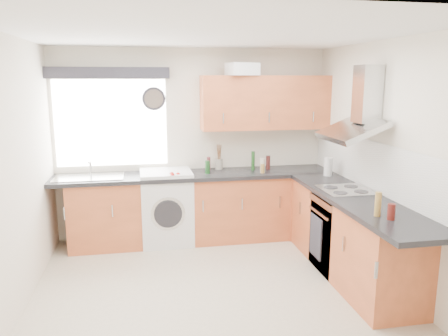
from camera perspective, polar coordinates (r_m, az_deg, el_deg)
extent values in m
plane|color=beige|center=(4.56, -1.18, -15.98)|extent=(3.60, 3.60, 0.00)
cube|color=white|center=(4.06, -1.33, 17.12)|extent=(3.60, 3.60, 0.02)
cube|color=silver|center=(5.89, -4.10, 3.17)|extent=(3.60, 0.02, 2.50)
cube|color=silver|center=(2.44, 5.72, -9.08)|extent=(3.60, 0.02, 2.50)
cube|color=silver|center=(4.24, -26.04, -1.30)|extent=(0.02, 3.60, 2.50)
cube|color=silver|center=(4.76, 20.67, 0.44)|extent=(0.02, 3.60, 2.50)
cube|color=silver|center=(5.82, -14.51, 5.71)|extent=(1.40, 0.02, 1.10)
cube|color=#25242B|center=(5.70, -14.89, 11.92)|extent=(1.50, 0.18, 0.14)
cube|color=white|center=(5.02, 18.76, 0.30)|extent=(0.01, 3.00, 0.54)
cube|color=#AB512C|center=(5.77, -4.64, -5.36)|extent=(3.00, 0.58, 0.86)
cube|color=#AB512C|center=(6.13, 10.47, -4.51)|extent=(0.60, 0.60, 0.86)
cube|color=#AB512C|center=(4.96, 16.19, -8.67)|extent=(0.58, 2.10, 0.86)
cube|color=black|center=(5.66, -3.70, -0.93)|extent=(3.60, 0.62, 0.05)
cube|color=black|center=(4.69, 17.21, -4.06)|extent=(0.62, 2.42, 0.05)
cube|color=black|center=(5.08, 15.32, -8.19)|extent=(0.56, 0.58, 0.85)
cube|color=#B5B7B9|center=(4.94, 15.63, -2.80)|extent=(0.52, 0.52, 0.01)
cube|color=#AB512C|center=(5.84, 5.42, 8.50)|extent=(1.70, 0.35, 0.70)
cube|color=silver|center=(5.75, -7.51, -5.02)|extent=(0.66, 0.64, 0.95)
cylinder|color=#25242B|center=(5.77, -9.16, 8.92)|extent=(0.30, 0.04, 0.30)
cube|color=silver|center=(5.65, 2.40, 12.78)|extent=(0.43, 0.35, 0.16)
cube|color=#C4592D|center=(5.85, 2.29, 12.54)|extent=(0.26, 0.22, 0.11)
cylinder|color=gray|center=(5.88, -0.65, 0.51)|extent=(0.10, 0.10, 0.14)
cylinder|color=silver|center=(5.63, 13.46, 0.16)|extent=(0.12, 0.12, 0.23)
cylinder|color=olive|center=(5.66, 5.05, -0.05)|extent=(0.05, 0.05, 0.12)
cylinder|color=#B0A896|center=(5.67, 5.05, 0.31)|extent=(0.06, 0.06, 0.19)
cylinder|color=#411817|center=(5.90, 5.77, 0.72)|extent=(0.06, 0.06, 0.19)
cylinder|color=#591F25|center=(5.79, -2.01, 0.54)|extent=(0.05, 0.05, 0.18)
cylinder|color=#194217|center=(5.82, 3.81, 0.94)|extent=(0.05, 0.05, 0.25)
cylinder|color=#18441A|center=(5.61, -2.17, 0.12)|extent=(0.06, 0.06, 0.17)
cylinder|color=#A67E39|center=(4.10, 19.47, -4.48)|extent=(0.06, 0.06, 0.22)
cylinder|color=#5A1713|center=(4.06, 21.02, -5.35)|extent=(0.07, 0.07, 0.14)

